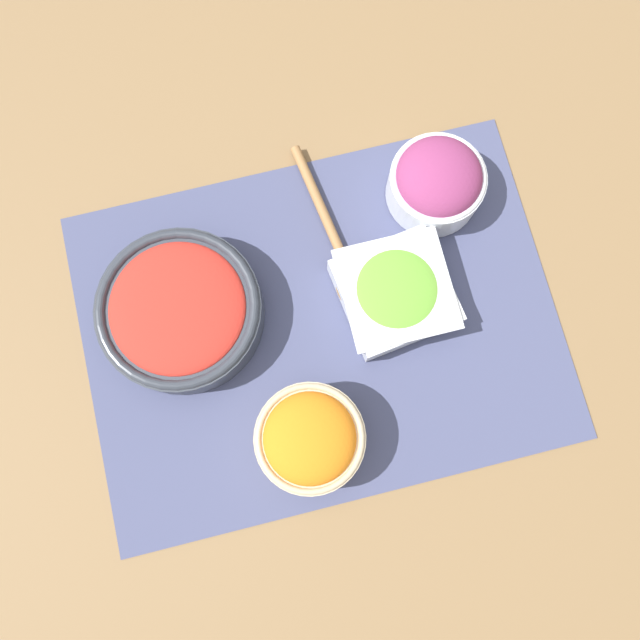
# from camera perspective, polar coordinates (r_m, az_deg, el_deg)

# --- Properties ---
(ground_plane) EXTENTS (3.00, 3.00, 0.00)m
(ground_plane) POSITION_cam_1_polar(r_m,az_deg,el_deg) (0.74, -0.00, -0.49)
(ground_plane) COLOR olive
(placemat) EXTENTS (0.56, 0.41, 0.00)m
(placemat) POSITION_cam_1_polar(r_m,az_deg,el_deg) (0.74, -0.00, -0.46)
(placemat) COLOR #474C70
(placemat) RESTS_ON ground_plane
(lettuce_bowl) EXTENTS (0.14, 0.14, 0.05)m
(lettuce_bowl) POSITION_cam_1_polar(r_m,az_deg,el_deg) (0.72, 6.91, 2.56)
(lettuce_bowl) COLOR white
(lettuce_bowl) RESTS_ON placemat
(carrot_bowl) EXTENTS (0.12, 0.12, 0.08)m
(carrot_bowl) POSITION_cam_1_polar(r_m,az_deg,el_deg) (0.69, -0.92, -10.76)
(carrot_bowl) COLOR #C6B28E
(carrot_bowl) RESTS_ON placemat
(tomato_bowl) EXTENTS (0.19, 0.19, 0.06)m
(tomato_bowl) POSITION_cam_1_polar(r_m,az_deg,el_deg) (0.73, -12.69, 0.87)
(tomato_bowl) COLOR #333842
(tomato_bowl) RESTS_ON placemat
(onion_bowl) EXTENTS (0.11, 0.11, 0.08)m
(onion_bowl) POSITION_cam_1_polar(r_m,az_deg,el_deg) (0.76, 10.64, 12.32)
(onion_bowl) COLOR silver
(onion_bowl) RESTS_ON placemat
(wooden_spoon) EXTENTS (0.06, 0.23, 0.03)m
(wooden_spoon) POSITION_cam_1_polar(r_m,az_deg,el_deg) (0.74, 2.58, 4.79)
(wooden_spoon) COLOR #9E7042
(wooden_spoon) RESTS_ON placemat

